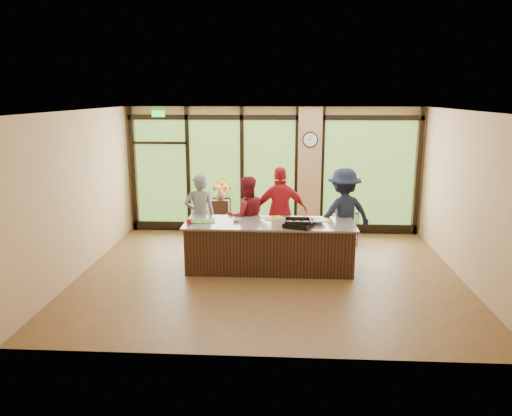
# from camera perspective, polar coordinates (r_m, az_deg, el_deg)

# --- Properties ---
(floor) EXTENTS (7.00, 7.00, 0.00)m
(floor) POSITION_cam_1_polar(r_m,az_deg,el_deg) (9.39, 1.49, -7.56)
(floor) COLOR brown
(floor) RESTS_ON ground
(ceiling) EXTENTS (7.00, 7.00, 0.00)m
(ceiling) POSITION_cam_1_polar(r_m,az_deg,el_deg) (8.80, 1.60, 11.06)
(ceiling) COLOR white
(ceiling) RESTS_ON back_wall
(back_wall) EXTENTS (7.00, 0.00, 7.00)m
(back_wall) POSITION_cam_1_polar(r_m,az_deg,el_deg) (11.93, 2.01, 4.30)
(back_wall) COLOR tan
(back_wall) RESTS_ON floor
(left_wall) EXTENTS (0.00, 6.00, 6.00)m
(left_wall) POSITION_cam_1_polar(r_m,az_deg,el_deg) (9.73, -19.53, 1.60)
(left_wall) COLOR tan
(left_wall) RESTS_ON floor
(right_wall) EXTENTS (0.00, 6.00, 6.00)m
(right_wall) POSITION_cam_1_polar(r_m,az_deg,el_deg) (9.53, 23.07, 1.09)
(right_wall) COLOR tan
(right_wall) RESTS_ON floor
(window_wall) EXTENTS (6.90, 0.12, 3.00)m
(window_wall) POSITION_cam_1_polar(r_m,az_deg,el_deg) (11.90, 2.79, 3.76)
(window_wall) COLOR tan
(window_wall) RESTS_ON floor
(island_base) EXTENTS (3.10, 1.00, 0.88)m
(island_base) POSITION_cam_1_polar(r_m,az_deg,el_deg) (9.53, 1.56, -4.45)
(island_base) COLOR #321C10
(island_base) RESTS_ON floor
(countertop) EXTENTS (3.20, 1.10, 0.04)m
(countertop) POSITION_cam_1_polar(r_m,az_deg,el_deg) (9.40, 1.58, -1.78)
(countertop) COLOR slate
(countertop) RESTS_ON island_base
(wall_clock) EXTENTS (0.36, 0.04, 0.36)m
(wall_clock) POSITION_cam_1_polar(r_m,az_deg,el_deg) (11.72, 6.22, 7.78)
(wall_clock) COLOR black
(wall_clock) RESTS_ON window_wall
(cook_left) EXTENTS (0.73, 0.59, 1.72)m
(cook_left) POSITION_cam_1_polar(r_m,az_deg,el_deg) (10.24, -6.43, -0.85)
(cook_left) COLOR slate
(cook_left) RESTS_ON floor
(cook_midleft) EXTENTS (0.98, 0.87, 1.69)m
(cook_midleft) POSITION_cam_1_polar(r_m,az_deg,el_deg) (10.09, -1.09, -1.08)
(cook_midleft) COLOR maroon
(cook_midleft) RESTS_ON floor
(cook_midright) EXTENTS (1.14, 0.58, 1.86)m
(cook_midright) POSITION_cam_1_polar(r_m,az_deg,el_deg) (10.20, 2.85, -0.46)
(cook_midright) COLOR #B41B26
(cook_midright) RESTS_ON floor
(cook_right) EXTENTS (1.37, 1.06, 1.86)m
(cook_right) POSITION_cam_1_polar(r_m,az_deg,el_deg) (10.12, 9.94, -0.74)
(cook_right) COLOR #161D32
(cook_right) RESTS_ON floor
(roasting_pan) EXTENTS (0.57, 0.51, 0.08)m
(roasting_pan) POSITION_cam_1_polar(r_m,az_deg,el_deg) (9.07, 4.81, -1.96)
(roasting_pan) COLOR black
(roasting_pan) RESTS_ON countertop
(mixing_bowl) EXTENTS (0.43, 0.43, 0.08)m
(mixing_bowl) POSITION_cam_1_polar(r_m,az_deg,el_deg) (9.38, 6.92, -1.53)
(mixing_bowl) COLOR silver
(mixing_bowl) RESTS_ON countertop
(cutting_board_left) EXTENTS (0.49, 0.39, 0.01)m
(cutting_board_left) POSITION_cam_1_polar(r_m,az_deg,el_deg) (9.52, -6.03, -1.49)
(cutting_board_left) COLOR #3A7C2D
(cutting_board_left) RESTS_ON countertop
(cutting_board_center) EXTENTS (0.46, 0.41, 0.01)m
(cutting_board_center) POSITION_cam_1_polar(r_m,az_deg,el_deg) (9.71, 2.01, -1.15)
(cutting_board_center) COLOR gold
(cutting_board_center) RESTS_ON countertop
(cutting_board_right) EXTENTS (0.37, 0.29, 0.01)m
(cutting_board_right) POSITION_cam_1_polar(r_m,az_deg,el_deg) (9.63, 7.32, -1.38)
(cutting_board_right) COLOR gold
(cutting_board_right) RESTS_ON countertop
(prep_bowl_near) EXTENTS (0.20, 0.20, 0.05)m
(prep_bowl_near) POSITION_cam_1_polar(r_m,az_deg,el_deg) (9.42, -7.38, -1.58)
(prep_bowl_near) COLOR silver
(prep_bowl_near) RESTS_ON countertop
(prep_bowl_mid) EXTENTS (0.18, 0.18, 0.05)m
(prep_bowl_mid) POSITION_cam_1_polar(r_m,az_deg,el_deg) (9.46, -2.23, -1.42)
(prep_bowl_mid) COLOR silver
(prep_bowl_mid) RESTS_ON countertop
(prep_bowl_far) EXTENTS (0.15, 0.15, 0.03)m
(prep_bowl_far) POSITION_cam_1_polar(r_m,az_deg,el_deg) (9.53, 6.35, -1.43)
(prep_bowl_far) COLOR silver
(prep_bowl_far) RESTS_ON countertop
(red_ramekin) EXTENTS (0.14, 0.14, 0.08)m
(red_ramekin) POSITION_cam_1_polar(r_m,az_deg,el_deg) (9.36, -7.67, -1.57)
(red_ramekin) COLOR #AA111B
(red_ramekin) RESTS_ON countertop
(flower_stand) EXTENTS (0.43, 0.43, 0.84)m
(flower_stand) POSITION_cam_1_polar(r_m,az_deg,el_deg) (11.99, -4.01, -0.94)
(flower_stand) COLOR #321C10
(flower_stand) RESTS_ON floor
(flower_vase) EXTENTS (0.36, 0.36, 0.30)m
(flower_vase) POSITION_cam_1_polar(r_m,az_deg,el_deg) (11.86, -4.05, 1.74)
(flower_vase) COLOR #927350
(flower_vase) RESTS_ON flower_stand
(bar_cart) EXTENTS (0.66, 0.42, 0.85)m
(bar_cart) POSITION_cam_1_polar(r_m,az_deg,el_deg) (11.25, 10.03, -1.55)
(bar_cart) COLOR #321C10
(bar_cart) RESTS_ON floor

